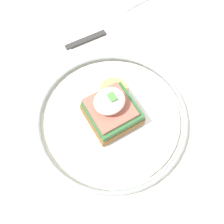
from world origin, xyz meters
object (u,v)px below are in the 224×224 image
(sandwich, at_px, (111,109))
(knife, at_px, (72,46))
(plate, at_px, (112,118))
(fork, at_px, (161,205))

(sandwich, relative_size, knife, 0.63)
(knife, bearing_deg, plate, 175.74)
(plate, bearing_deg, fork, 177.20)
(plate, xyz_separation_m, fork, (-0.18, 0.01, -0.01))
(plate, relative_size, sandwich, 2.45)
(fork, xyz_separation_m, knife, (0.37, -0.02, 0.00))
(fork, relative_size, knife, 0.78)
(knife, bearing_deg, fork, 176.44)
(plate, distance_m, fork, 0.18)
(sandwich, height_order, fork, sandwich)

